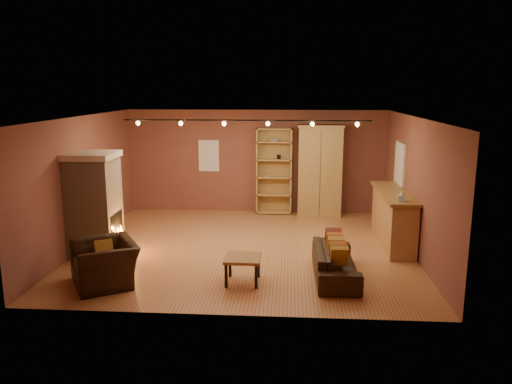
# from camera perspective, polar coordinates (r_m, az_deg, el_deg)

# --- Properties ---
(floor) EXTENTS (7.00, 7.00, 0.00)m
(floor) POSITION_cam_1_polar(r_m,az_deg,el_deg) (10.83, -1.19, -6.39)
(floor) COLOR #945A34
(floor) RESTS_ON ground
(ceiling) EXTENTS (7.00, 7.00, 0.00)m
(ceiling) POSITION_cam_1_polar(r_m,az_deg,el_deg) (10.30, -1.26, 8.58)
(ceiling) COLOR brown
(ceiling) RESTS_ON back_wall
(back_wall) EXTENTS (7.00, 0.02, 2.80)m
(back_wall) POSITION_cam_1_polar(r_m,az_deg,el_deg) (13.67, 0.01, 3.50)
(back_wall) COLOR brown
(back_wall) RESTS_ON floor
(left_wall) EXTENTS (0.02, 6.50, 2.80)m
(left_wall) POSITION_cam_1_polar(r_m,az_deg,el_deg) (11.33, -19.14, 1.09)
(left_wall) COLOR brown
(left_wall) RESTS_ON floor
(right_wall) EXTENTS (0.02, 6.50, 2.80)m
(right_wall) POSITION_cam_1_polar(r_m,az_deg,el_deg) (10.74, 17.72, 0.62)
(right_wall) COLOR brown
(right_wall) RESTS_ON floor
(fireplace) EXTENTS (1.01, 0.98, 2.12)m
(fireplace) POSITION_cam_1_polar(r_m,az_deg,el_deg) (10.68, -17.99, -1.32)
(fireplace) COLOR tan
(fireplace) RESTS_ON floor
(back_window) EXTENTS (0.56, 0.04, 0.86)m
(back_window) POSITION_cam_1_polar(r_m,az_deg,el_deg) (13.78, -5.41, 4.15)
(back_window) COLOR white
(back_window) RESTS_ON back_wall
(bookcase) EXTENTS (0.96, 0.37, 2.34)m
(bookcase) POSITION_cam_1_polar(r_m,az_deg,el_deg) (13.55, 2.08, 2.51)
(bookcase) COLOR tan
(bookcase) RESTS_ON floor
(armoire) EXTENTS (1.20, 0.68, 2.44)m
(armoire) POSITION_cam_1_polar(r_m,az_deg,el_deg) (13.38, 7.28, 2.46)
(armoire) COLOR tan
(armoire) RESTS_ON floor
(bar_counter) EXTENTS (0.65, 2.47, 1.18)m
(bar_counter) POSITION_cam_1_polar(r_m,az_deg,el_deg) (11.32, 15.41, -2.85)
(bar_counter) COLOR tan
(bar_counter) RESTS_ON floor
(tissue_box) EXTENTS (0.15, 0.15, 0.22)m
(tissue_box) POSITION_cam_1_polar(r_m,az_deg,el_deg) (10.29, 16.32, -0.51)
(tissue_box) COLOR #8CBAE0
(tissue_box) RESTS_ON bar_counter
(right_window) EXTENTS (0.05, 0.90, 1.00)m
(right_window) POSITION_cam_1_polar(r_m,az_deg,el_deg) (12.04, 16.11, 3.09)
(right_window) COLOR white
(right_window) RESTS_ON right_wall
(loveseat) EXTENTS (0.58, 1.90, 0.78)m
(loveseat) POSITION_cam_1_polar(r_m,az_deg,el_deg) (9.22, 9.08, -7.32)
(loveseat) COLOR black
(loveseat) RESTS_ON floor
(armchair) EXTENTS (1.25, 1.39, 1.02)m
(armchair) POSITION_cam_1_polar(r_m,az_deg,el_deg) (9.16, -16.94, -7.00)
(armchair) COLOR black
(armchair) RESTS_ON floor
(coffee_table) EXTENTS (0.63, 0.63, 0.47)m
(coffee_table) POSITION_cam_1_polar(r_m,az_deg,el_deg) (8.87, -1.53, -7.84)
(coffee_table) COLOR olive
(coffee_table) RESTS_ON floor
(track_rail) EXTENTS (5.20, 0.09, 0.13)m
(track_rail) POSITION_cam_1_polar(r_m,az_deg,el_deg) (10.50, -1.16, 8.02)
(track_rail) COLOR black
(track_rail) RESTS_ON ceiling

